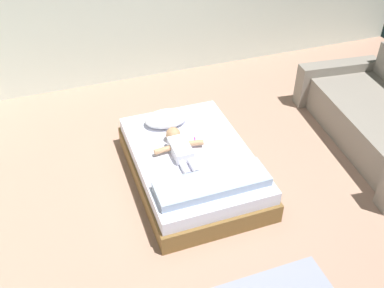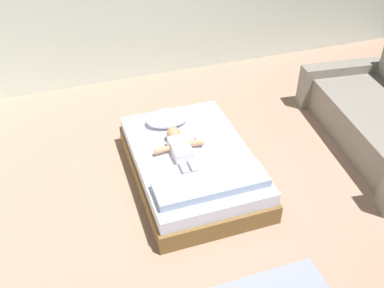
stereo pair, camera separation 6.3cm
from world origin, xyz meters
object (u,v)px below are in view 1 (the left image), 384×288
Objects in this scene: baby at (179,147)px; toothbrush at (195,140)px; pillow at (166,118)px; bed at (192,165)px.

baby reaches higher than toothbrush.
baby is at bearing -92.45° from pillow.
baby is (-0.02, -0.51, -0.01)m from pillow.
pillow is at bearing 87.55° from baby.
toothbrush is (0.21, 0.12, -0.05)m from baby.
pillow is at bearing 115.25° from toothbrush.
pillow reaches higher than bed.
toothbrush is at bearing -64.75° from pillow.
toothbrush is at bearing 61.64° from bed.
toothbrush is (0.19, -0.39, -0.06)m from pillow.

